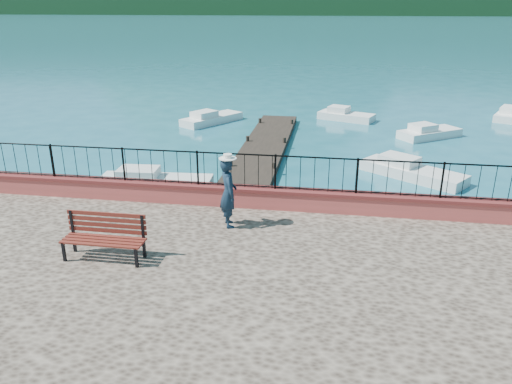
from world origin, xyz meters
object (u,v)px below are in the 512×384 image
(boat_2, at_px, (430,130))
(boat_3, at_px, (212,116))
(boat_4, at_px, (346,113))
(park_bench, at_px, (105,246))
(boat_0, at_px, (155,178))
(boat_5, at_px, (512,111))
(boat_1, at_px, (413,168))
(person, at_px, (228,193))

(boat_2, distance_m, boat_3, 12.15)
(boat_3, bearing_deg, boat_4, -42.29)
(park_bench, relative_size, boat_0, 0.44)
(boat_5, bearing_deg, boat_4, 128.79)
(park_bench, distance_m, boat_1, 13.29)
(boat_0, height_order, boat_3, same)
(boat_0, distance_m, boat_3, 11.09)
(boat_2, height_order, boat_3, same)
(boat_2, height_order, boat_5, same)
(park_bench, height_order, boat_3, park_bench)
(boat_3, bearing_deg, boat_5, -43.29)
(park_bench, height_order, person, person)
(boat_2, bearing_deg, boat_1, -139.56)
(park_bench, xyz_separation_m, person, (2.38, 2.19, 0.59))
(person, distance_m, boat_3, 17.21)
(boat_1, distance_m, boat_2, 6.93)
(park_bench, xyz_separation_m, boat_5, (15.63, 22.97, -1.11))
(boat_0, relative_size, boat_5, 1.00)
(park_bench, relative_size, boat_2, 0.55)
(person, xyz_separation_m, boat_4, (3.24, 18.52, -1.70))
(park_bench, bearing_deg, boat_3, 96.78)
(boat_0, bearing_deg, park_bench, -81.74)
(boat_1, height_order, boat_4, same)
(boat_2, xyz_separation_m, boat_3, (-12.05, 1.55, 0.00))
(person, bearing_deg, boat_4, -32.39)
(boat_0, bearing_deg, boat_3, 88.84)
(person, relative_size, boat_2, 0.54)
(boat_0, xyz_separation_m, boat_2, (11.52, 9.53, 0.00))
(person, height_order, boat_4, person)
(boat_1, xyz_separation_m, boat_5, (7.47, 12.53, 0.00))
(boat_2, relative_size, boat_5, 0.79)
(park_bench, height_order, boat_1, park_bench)
(boat_2, xyz_separation_m, boat_4, (-4.26, 3.56, 0.00))
(boat_3, bearing_deg, person, -131.38)
(boat_0, relative_size, boat_4, 1.30)
(boat_0, relative_size, boat_1, 1.01)
(boat_2, relative_size, boat_3, 0.86)
(person, bearing_deg, park_bench, 110.15)
(boat_2, height_order, boat_4, same)
(person, bearing_deg, boat_1, -57.47)
(person, xyz_separation_m, boat_0, (-4.02, 5.43, -1.70))
(boat_0, distance_m, boat_1, 10.20)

